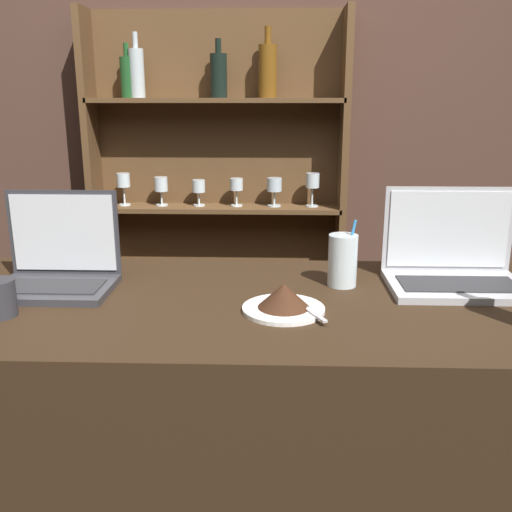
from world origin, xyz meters
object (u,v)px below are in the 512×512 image
object	(u,v)px
cake_plate	(284,300)
water_glass	(343,260)
laptop_near	(57,266)
laptop_far	(454,265)

from	to	relation	value
cake_plate	water_glass	world-z (taller)	water_glass
laptop_near	laptop_far	world-z (taller)	laptop_far
water_glass	cake_plate	bearing A→B (deg)	-128.52
laptop_far	cake_plate	world-z (taller)	laptop_far
laptop_near	cake_plate	xyz separation A→B (m)	(0.58, -0.15, -0.03)
cake_plate	water_glass	size ratio (longest dim) A/B	1.09
laptop_far	cake_plate	bearing A→B (deg)	-154.88
laptop_near	laptop_far	bearing A→B (deg)	3.17
laptop_far	cake_plate	size ratio (longest dim) A/B	1.81
laptop_far	laptop_near	bearing A→B (deg)	-176.83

